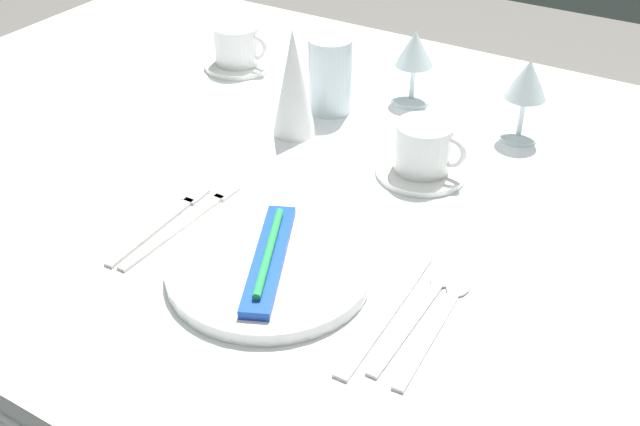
{
  "coord_description": "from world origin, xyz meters",
  "views": [
    {
      "loc": [
        0.44,
        -0.83,
        1.33
      ],
      "look_at": [
        0.02,
        -0.13,
        0.76
      ],
      "focal_mm": 42.1,
      "sensor_mm": 36.0,
      "label": 1
    }
  ],
  "objects_px": {
    "dinner_knife": "(386,314)",
    "napkin_folded": "(293,82)",
    "dinner_plate": "(270,268)",
    "coffee_cup_left": "(238,44)",
    "spoon_dessert": "(442,315)",
    "wine_glass_centre": "(527,84)",
    "toothbrush_package": "(269,257)",
    "spoon_soup": "(423,305)",
    "coffee_cup_right": "(424,147)",
    "drink_tumbler": "(330,80)",
    "wine_glass_right": "(414,54)",
    "fork_outer": "(187,221)",
    "fork_inner": "(164,221)"
  },
  "relations": [
    {
      "from": "napkin_folded",
      "to": "wine_glass_right",
      "type": "bearing_deg",
      "value": 60.59
    },
    {
      "from": "toothbrush_package",
      "to": "spoon_soup",
      "type": "height_order",
      "value": "toothbrush_package"
    },
    {
      "from": "wine_glass_centre",
      "to": "wine_glass_right",
      "type": "height_order",
      "value": "wine_glass_centre"
    },
    {
      "from": "spoon_soup",
      "to": "wine_glass_right",
      "type": "xyz_separation_m",
      "value": [
        -0.24,
        0.48,
        0.09
      ]
    },
    {
      "from": "toothbrush_package",
      "to": "fork_inner",
      "type": "bearing_deg",
      "value": 174.94
    },
    {
      "from": "coffee_cup_right",
      "to": "dinner_knife",
      "type": "bearing_deg",
      "value": -72.72
    },
    {
      "from": "dinner_knife",
      "to": "napkin_folded",
      "type": "xyz_separation_m",
      "value": [
        -0.33,
        0.32,
        0.09
      ]
    },
    {
      "from": "drink_tumbler",
      "to": "coffee_cup_left",
      "type": "bearing_deg",
      "value": 164.84
    },
    {
      "from": "coffee_cup_right",
      "to": "fork_outer",
      "type": "bearing_deg",
      "value": -128.46
    },
    {
      "from": "fork_inner",
      "to": "dinner_knife",
      "type": "distance_m",
      "value": 0.34
    },
    {
      "from": "fork_outer",
      "to": "wine_glass_right",
      "type": "bearing_deg",
      "value": 78.28
    },
    {
      "from": "dinner_plate",
      "to": "fork_outer",
      "type": "xyz_separation_m",
      "value": [
        -0.16,
        0.03,
        -0.01
      ]
    },
    {
      "from": "spoon_soup",
      "to": "wine_glass_centre",
      "type": "relative_size",
      "value": 1.53
    },
    {
      "from": "wine_glass_centre",
      "to": "wine_glass_right",
      "type": "distance_m",
      "value": 0.21
    },
    {
      "from": "coffee_cup_left",
      "to": "wine_glass_centre",
      "type": "xyz_separation_m",
      "value": [
        0.55,
        0.0,
        0.05
      ]
    },
    {
      "from": "coffee_cup_right",
      "to": "spoon_dessert",
      "type": "bearing_deg",
      "value": -61.13
    },
    {
      "from": "wine_glass_right",
      "to": "spoon_dessert",
      "type": "bearing_deg",
      "value": -60.98
    },
    {
      "from": "coffee_cup_left",
      "to": "wine_glass_right",
      "type": "relative_size",
      "value": 0.87
    },
    {
      "from": "dinner_knife",
      "to": "napkin_folded",
      "type": "distance_m",
      "value": 0.46
    },
    {
      "from": "coffee_cup_left",
      "to": "napkin_folded",
      "type": "xyz_separation_m",
      "value": [
        0.23,
        -0.17,
        0.04
      ]
    },
    {
      "from": "fork_inner",
      "to": "spoon_soup",
      "type": "height_order",
      "value": "spoon_soup"
    },
    {
      "from": "spoon_soup",
      "to": "napkin_folded",
      "type": "height_order",
      "value": "napkin_folded"
    },
    {
      "from": "drink_tumbler",
      "to": "napkin_folded",
      "type": "height_order",
      "value": "napkin_folded"
    },
    {
      "from": "spoon_soup",
      "to": "wine_glass_right",
      "type": "relative_size",
      "value": 1.62
    },
    {
      "from": "fork_outer",
      "to": "drink_tumbler",
      "type": "bearing_deg",
      "value": 90.56
    },
    {
      "from": "toothbrush_package",
      "to": "dinner_plate",
      "type": "bearing_deg",
      "value": 110.56
    },
    {
      "from": "dinner_plate",
      "to": "coffee_cup_left",
      "type": "relative_size",
      "value": 2.28
    },
    {
      "from": "wine_glass_centre",
      "to": "wine_glass_right",
      "type": "xyz_separation_m",
      "value": [
        -0.21,
        0.03,
        -0.01
      ]
    },
    {
      "from": "dinner_knife",
      "to": "spoon_dessert",
      "type": "relative_size",
      "value": 1.16
    },
    {
      "from": "coffee_cup_right",
      "to": "drink_tumbler",
      "type": "height_order",
      "value": "drink_tumbler"
    },
    {
      "from": "dinner_plate",
      "to": "napkin_folded",
      "type": "xyz_separation_m",
      "value": [
        -0.17,
        0.32,
        0.08
      ]
    },
    {
      "from": "toothbrush_package",
      "to": "wine_glass_centre",
      "type": "xyz_separation_m",
      "value": [
        0.15,
        0.49,
        0.07
      ]
    },
    {
      "from": "dinner_plate",
      "to": "spoon_dessert",
      "type": "xyz_separation_m",
      "value": [
        0.21,
        0.04,
        -0.01
      ]
    },
    {
      "from": "napkin_folded",
      "to": "wine_glass_centre",
      "type": "bearing_deg",
      "value": 27.92
    },
    {
      "from": "dinner_knife",
      "to": "coffee_cup_left",
      "type": "relative_size",
      "value": 2.14
    },
    {
      "from": "spoon_soup",
      "to": "drink_tumbler",
      "type": "xyz_separation_m",
      "value": [
        -0.35,
        0.38,
        0.05
      ]
    },
    {
      "from": "coffee_cup_right",
      "to": "napkin_folded",
      "type": "relative_size",
      "value": 0.61
    },
    {
      "from": "coffee_cup_left",
      "to": "wine_glass_centre",
      "type": "height_order",
      "value": "wine_glass_centre"
    },
    {
      "from": "drink_tumbler",
      "to": "coffee_cup_right",
      "type": "bearing_deg",
      "value": -26.26
    },
    {
      "from": "coffee_cup_right",
      "to": "wine_glass_centre",
      "type": "xyz_separation_m",
      "value": [
        0.09,
        0.18,
        0.05
      ]
    },
    {
      "from": "fork_inner",
      "to": "spoon_soup",
      "type": "relative_size",
      "value": 0.98
    },
    {
      "from": "fork_outer",
      "to": "wine_glass_centre",
      "type": "distance_m",
      "value": 0.56
    },
    {
      "from": "fork_outer",
      "to": "dinner_knife",
      "type": "relative_size",
      "value": 0.96
    },
    {
      "from": "dinner_plate",
      "to": "coffee_cup_left",
      "type": "bearing_deg",
      "value": 129.54
    },
    {
      "from": "wine_glass_right",
      "to": "dinner_knife",
      "type": "bearing_deg",
      "value": -67.56
    },
    {
      "from": "dinner_plate",
      "to": "coffee_cup_left",
      "type": "xyz_separation_m",
      "value": [
        -0.4,
        0.49,
        0.04
      ]
    },
    {
      "from": "spoon_soup",
      "to": "drink_tumbler",
      "type": "distance_m",
      "value": 0.52
    },
    {
      "from": "spoon_dessert",
      "to": "wine_glass_centre",
      "type": "bearing_deg",
      "value": 98.01
    },
    {
      "from": "fork_outer",
      "to": "dinner_knife",
      "type": "xyz_separation_m",
      "value": [
        0.32,
        -0.03,
        0.0
      ]
    },
    {
      "from": "coffee_cup_right",
      "to": "spoon_soup",
      "type": "bearing_deg",
      "value": -65.05
    }
  ]
}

